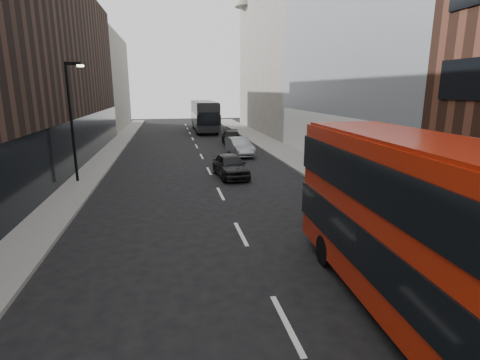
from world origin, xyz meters
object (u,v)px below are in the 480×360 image
car_a (230,165)px  car_c (232,138)px  red_bus (433,230)px  grey_bus (204,115)px  car_b (240,147)px  street_lamp (72,114)px

car_a → car_c: size_ratio=0.92×
red_bus → grey_bus: bearing=94.0°
car_b → car_c: bearing=81.7°
red_bus → car_a: (-1.94, 16.75, -1.74)m
red_bus → car_a: red_bus is taller
grey_bus → street_lamp: bearing=-110.2°
street_lamp → car_c: bearing=50.3°
street_lamp → car_b: (11.52, 7.94, -3.41)m
grey_bus → car_a: bearing=-91.8°
red_bus → car_c: bearing=91.6°
grey_bus → car_b: grey_bus is taller
street_lamp → car_a: (9.43, 0.01, -3.42)m
car_a → car_c: car_a is taller
car_b → car_c: car_b is taller
grey_bus → car_c: (1.59, -13.54, -1.45)m
car_a → car_b: 8.20m
street_lamp → grey_bus: bearing=69.6°
car_a → red_bus: bearing=-88.2°
red_bus → car_b: (0.15, 24.67, -1.73)m
car_b → car_c: size_ratio=0.97×
red_bus → grey_bus: red_bus is taller
street_lamp → car_a: 10.03m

